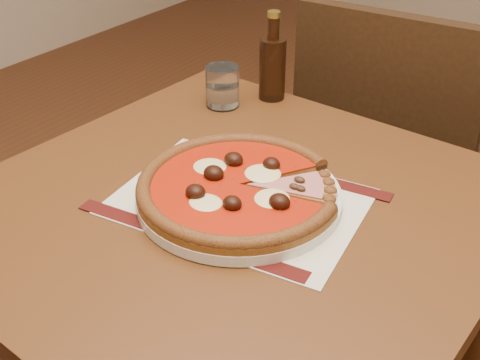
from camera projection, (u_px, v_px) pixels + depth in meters
name	position (u px, v px, depth m)	size (l,w,h in m)	color
table	(233.00, 251.00, 1.01)	(0.86, 0.86, 0.75)	#562B14
chair_far	(389.00, 157.00, 1.53)	(0.44, 0.44, 0.92)	black
placemat	(239.00, 201.00, 0.96)	(0.38, 0.27, 0.00)	beige
plate	(239.00, 196.00, 0.95)	(0.32, 0.32, 0.02)	white
pizza	(239.00, 186.00, 0.94)	(0.32, 0.32, 0.04)	#9E6326
ham_slice	(301.00, 185.00, 0.95)	(0.14, 0.11, 0.02)	#9E6326
water_glass	(222.00, 86.00, 1.24)	(0.07, 0.07, 0.08)	white
bottle	(272.00, 65.00, 1.26)	(0.06, 0.06, 0.19)	black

